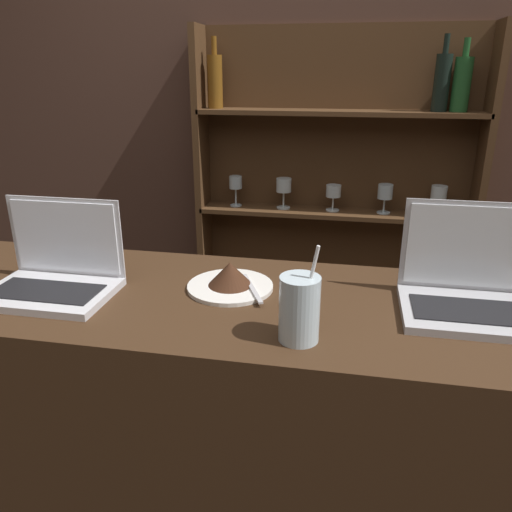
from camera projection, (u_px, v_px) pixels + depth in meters
bar_counter at (263, 481)px, 1.36m from camera, size 1.98×0.54×1.09m
back_wall at (314, 127)px, 2.29m from camera, size 7.00×0.06×2.70m
back_shelf at (334, 219)px, 2.35m from camera, size 1.26×0.18×1.78m
laptop_near at (55, 272)px, 1.21m from camera, size 0.30×0.21×0.22m
laptop_far at (470, 288)px, 1.11m from camera, size 0.30×0.22×0.23m
cake_plate at (230, 279)px, 1.23m from camera, size 0.21×0.21×0.07m
water_glass at (299, 309)px, 0.98m from camera, size 0.08×0.08×0.20m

